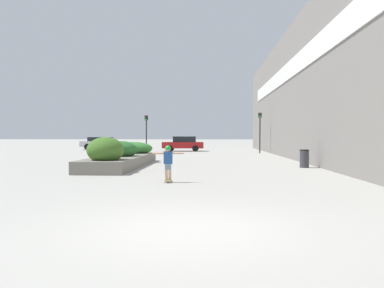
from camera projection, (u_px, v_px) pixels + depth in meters
name	position (u px, v px, depth m)	size (l,w,h in m)	color
ground_plane	(188.00, 229.00, 6.39)	(300.00, 300.00, 0.00)	#A3A099
building_wall_right	(296.00, 91.00, 25.09)	(0.67, 45.29, 9.14)	gray
planter_box	(122.00, 156.00, 19.44)	(2.22, 9.17, 1.54)	slate
skateboard	(168.00, 180.00, 12.81)	(0.28, 0.57, 0.10)	olive
skateboarder	(168.00, 159.00, 12.80)	(1.09, 0.20, 1.16)	tan
trash_bin	(304.00, 159.00, 18.66)	(0.47, 0.47, 0.90)	#38383D
car_leftmost	(102.00, 143.00, 42.36)	(4.60, 1.99, 1.42)	#BCBCC1
car_center_left	(184.00, 144.00, 38.33)	(4.18, 1.96, 1.51)	maroon
traffic_light_left	(146.00, 127.00, 34.52)	(0.28, 0.30, 3.46)	black
traffic_light_right	(260.00, 126.00, 33.80)	(0.28, 0.30, 3.67)	black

